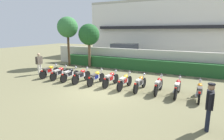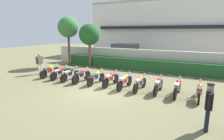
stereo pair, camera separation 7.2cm
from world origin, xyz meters
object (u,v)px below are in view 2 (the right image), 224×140
(tree_near_inspector, at_px, (68,28))
(motorcycle_in_row_9, at_px, (177,87))
(motorcycle_in_row_5, at_px, (111,79))
(inspector_person, at_px, (40,62))
(motorcycle_in_row_8, at_px, (158,85))
(officer_0, at_px, (209,103))
(motorcycle_in_row_2, at_px, (70,74))
(motorcycle_in_row_3, at_px, (81,75))
(motorcycle_in_row_1, at_px, (60,73))
(motorcycle_in_row_4, at_px, (96,77))
(motorcycle_in_row_0, at_px, (50,71))
(motorcycle_in_row_10, at_px, (199,91))
(parked_car, at_px, (126,52))
(tree_far_side, at_px, (89,35))
(motorcycle_in_row_6, at_px, (125,81))
(motorcycle_in_row_7, at_px, (140,83))

(tree_near_inspector, xyz_separation_m, motorcycle_in_row_9, (10.36, -4.15, -3.08))
(motorcycle_in_row_5, relative_size, inspector_person, 1.13)
(motorcycle_in_row_8, height_order, officer_0, officer_0)
(motorcycle_in_row_2, height_order, motorcycle_in_row_3, motorcycle_in_row_3)
(motorcycle_in_row_1, xyz_separation_m, officer_0, (9.09, -3.00, 0.51))
(inspector_person, relative_size, officer_0, 1.00)
(motorcycle_in_row_4, distance_m, motorcycle_in_row_5, 1.00)
(tree_near_inspector, relative_size, officer_0, 2.80)
(tree_near_inspector, distance_m, motorcycle_in_row_0, 5.44)
(motorcycle_in_row_10, bearing_deg, motorcycle_in_row_9, 83.56)
(parked_car, bearing_deg, officer_0, -59.23)
(tree_far_side, xyz_separation_m, motorcycle_in_row_9, (8.36, -4.61, -2.44))
(motorcycle_in_row_0, height_order, motorcycle_in_row_8, same)
(parked_car, height_order, motorcycle_in_row_9, parked_car)
(motorcycle_in_row_6, bearing_deg, officer_0, -122.72)
(tree_near_inspector, bearing_deg, motorcycle_in_row_2, -50.14)
(motorcycle_in_row_5, bearing_deg, motorcycle_in_row_1, 94.35)
(motorcycle_in_row_2, relative_size, motorcycle_in_row_10, 0.98)
(tree_far_side, distance_m, motorcycle_in_row_6, 7.65)
(parked_car, xyz_separation_m, motorcycle_in_row_6, (3.85, -9.38, -0.49))
(tree_near_inspector, distance_m, motorcycle_in_row_1, 5.87)
(motorcycle_in_row_8, distance_m, officer_0, 3.89)
(motorcycle_in_row_5, height_order, motorcycle_in_row_8, motorcycle_in_row_5)
(parked_car, relative_size, tree_far_side, 1.18)
(motorcycle_in_row_1, distance_m, motorcycle_in_row_7, 5.75)
(motorcycle_in_row_5, distance_m, officer_0, 6.04)
(motorcycle_in_row_0, bearing_deg, inspector_person, 77.48)
(motorcycle_in_row_2, distance_m, motorcycle_in_row_3, 0.96)
(parked_car, height_order, motorcycle_in_row_0, parked_car)
(parked_car, distance_m, motorcycle_in_row_0, 9.51)
(parked_car, relative_size, motorcycle_in_row_1, 2.52)
(tree_far_side, xyz_separation_m, motorcycle_in_row_7, (6.39, -4.65, -2.46))
(parked_car, height_order, motorcycle_in_row_4, parked_car)
(motorcycle_in_row_1, xyz_separation_m, motorcycle_in_row_2, (0.91, -0.03, 0.00))
(parked_car, relative_size, motorcycle_in_row_8, 2.53)
(motorcycle_in_row_6, bearing_deg, motorcycle_in_row_0, 91.36)
(tree_far_side, bearing_deg, motorcycle_in_row_2, -71.82)
(motorcycle_in_row_5, bearing_deg, motorcycle_in_row_8, -86.72)
(tree_far_side, bearing_deg, inspector_person, -111.44)
(parked_car, relative_size, motorcycle_in_row_10, 2.45)
(parked_car, height_order, inspector_person, parked_car)
(motorcycle_in_row_0, bearing_deg, motorcycle_in_row_8, -88.50)
(motorcycle_in_row_7, relative_size, inspector_person, 1.16)
(motorcycle_in_row_7, bearing_deg, motorcycle_in_row_8, -85.97)
(tree_near_inspector, xyz_separation_m, officer_0, (11.73, -7.22, -2.59))
(parked_car, distance_m, motorcycle_in_row_2, 9.39)
(tree_far_side, height_order, motorcycle_in_row_2, tree_far_side)
(motorcycle_in_row_6, bearing_deg, motorcycle_in_row_2, 92.17)
(motorcycle_in_row_6, height_order, motorcycle_in_row_9, motorcycle_in_row_9)
(motorcycle_in_row_1, height_order, motorcycle_in_row_5, motorcycle_in_row_5)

